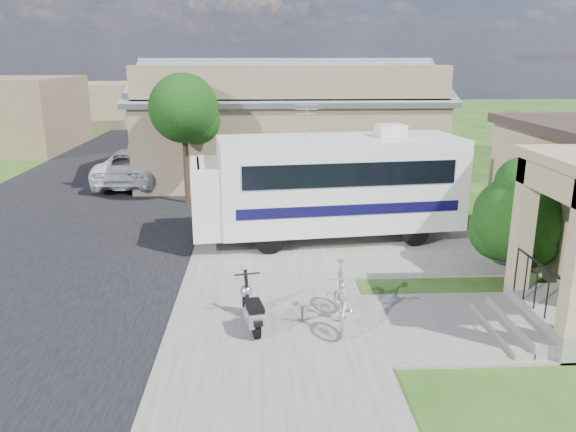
{
  "coord_description": "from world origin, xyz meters",
  "views": [
    {
      "loc": [
        -1.13,
        -10.76,
        5.05
      ],
      "look_at": [
        -0.5,
        2.5,
        1.3
      ],
      "focal_mm": 35.0,
      "sensor_mm": 36.0,
      "label": 1
    }
  ],
  "objects_px": {
    "motorhome": "(329,183)",
    "pickup_truck": "(138,166)",
    "garden_hose": "(504,310)",
    "shrub": "(520,215)",
    "scooter": "(252,310)",
    "van": "(168,137)",
    "bicycle": "(341,297)"
  },
  "relations": [
    {
      "from": "shrub",
      "to": "pickup_truck",
      "type": "distance_m",
      "value": 15.5
    },
    {
      "from": "shrub",
      "to": "van",
      "type": "height_order",
      "value": "shrub"
    },
    {
      "from": "van",
      "to": "garden_hose",
      "type": "bearing_deg",
      "value": -52.34
    },
    {
      "from": "pickup_truck",
      "to": "van",
      "type": "distance_m",
      "value": 7.52
    },
    {
      "from": "pickup_truck",
      "to": "bicycle",
      "type": "bearing_deg",
      "value": 120.38
    },
    {
      "from": "shrub",
      "to": "bicycle",
      "type": "xyz_separation_m",
      "value": [
        -4.6,
        -2.53,
        -0.88
      ]
    },
    {
      "from": "scooter",
      "to": "van",
      "type": "bearing_deg",
      "value": 91.37
    },
    {
      "from": "motorhome",
      "to": "bicycle",
      "type": "relative_size",
      "value": 3.95
    },
    {
      "from": "bicycle",
      "to": "garden_hose",
      "type": "relative_size",
      "value": 4.68
    },
    {
      "from": "shrub",
      "to": "motorhome",
      "type": "bearing_deg",
      "value": 145.77
    },
    {
      "from": "shrub",
      "to": "scooter",
      "type": "distance_m",
      "value": 6.95
    },
    {
      "from": "motorhome",
      "to": "pickup_truck",
      "type": "height_order",
      "value": "motorhome"
    },
    {
      "from": "scooter",
      "to": "van",
      "type": "height_order",
      "value": "van"
    },
    {
      "from": "bicycle",
      "to": "shrub",
      "type": "bearing_deg",
      "value": 33.82
    },
    {
      "from": "bicycle",
      "to": "van",
      "type": "distance_m",
      "value": 21.75
    },
    {
      "from": "scooter",
      "to": "pickup_truck",
      "type": "bearing_deg",
      "value": 98.39
    },
    {
      "from": "motorhome",
      "to": "scooter",
      "type": "relative_size",
      "value": 5.33
    },
    {
      "from": "motorhome",
      "to": "garden_hose",
      "type": "distance_m",
      "value": 6.11
    },
    {
      "from": "scooter",
      "to": "pickup_truck",
      "type": "distance_m",
      "value": 14.26
    },
    {
      "from": "bicycle",
      "to": "van",
      "type": "height_order",
      "value": "van"
    },
    {
      "from": "shrub",
      "to": "garden_hose",
      "type": "relative_size",
      "value": 6.86
    },
    {
      "from": "pickup_truck",
      "to": "shrub",
      "type": "bearing_deg",
      "value": 140.19
    },
    {
      "from": "motorhome",
      "to": "scooter",
      "type": "xyz_separation_m",
      "value": [
        -2.12,
        -5.56,
        -1.21
      ]
    },
    {
      "from": "motorhome",
      "to": "bicycle",
      "type": "bearing_deg",
      "value": -101.15
    },
    {
      "from": "pickup_truck",
      "to": "garden_hose",
      "type": "distance_m",
      "value": 16.35
    },
    {
      "from": "motorhome",
      "to": "scooter",
      "type": "bearing_deg",
      "value": -117.71
    },
    {
      "from": "scooter",
      "to": "bicycle",
      "type": "xyz_separation_m",
      "value": [
        1.71,
        0.17,
        0.15
      ]
    },
    {
      "from": "garden_hose",
      "to": "van",
      "type": "bearing_deg",
      "value": 116.04
    },
    {
      "from": "bicycle",
      "to": "garden_hose",
      "type": "bearing_deg",
      "value": 10.19
    },
    {
      "from": "motorhome",
      "to": "pickup_truck",
      "type": "distance_m",
      "value": 10.54
    },
    {
      "from": "bicycle",
      "to": "pickup_truck",
      "type": "relative_size",
      "value": 0.36
    },
    {
      "from": "van",
      "to": "pickup_truck",
      "type": "bearing_deg",
      "value": -78.71
    }
  ]
}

